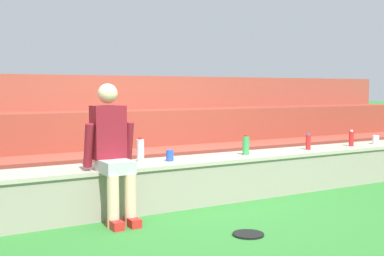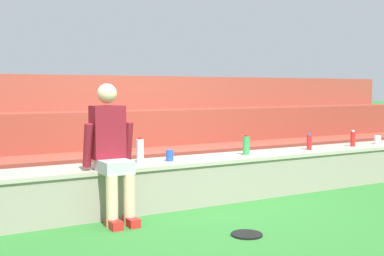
# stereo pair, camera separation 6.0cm
# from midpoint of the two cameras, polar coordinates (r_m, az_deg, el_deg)

# --- Properties ---
(ground_plane) EXTENTS (80.00, 80.00, 0.00)m
(ground_plane) POSITION_cam_midpoint_polar(r_m,az_deg,el_deg) (5.43, 1.16, -9.02)
(ground_plane) COLOR #2D752D
(stone_seating_wall) EXTENTS (8.36, 0.62, 0.49)m
(stone_seating_wall) POSITION_cam_midpoint_polar(r_m,az_deg,el_deg) (5.61, -0.40, -5.85)
(stone_seating_wall) COLOR gray
(stone_seating_wall) RESTS_ON ground
(brick_bleachers) EXTENTS (10.45, 1.99, 1.46)m
(brick_bleachers) POSITION_cam_midpoint_polar(r_m,az_deg,el_deg) (7.19, -7.80, -1.15)
(brick_bleachers) COLOR #963F30
(brick_bleachers) RESTS_ON ground
(person_left_of_center) EXTENTS (0.49, 0.57, 1.32)m
(person_left_of_center) POSITION_cam_midpoint_polar(r_m,az_deg,el_deg) (4.82, -9.42, -2.49)
(person_left_of_center) COLOR beige
(person_left_of_center) RESTS_ON ground
(water_bottle_near_left) EXTENTS (0.06, 0.06, 0.22)m
(water_bottle_near_left) POSITION_cam_midpoint_polar(r_m,az_deg,el_deg) (7.14, 17.46, -1.15)
(water_bottle_near_left) COLOR red
(water_bottle_near_left) RESTS_ON stone_seating_wall
(water_bottle_near_right) EXTENTS (0.08, 0.08, 0.24)m
(water_bottle_near_right) POSITION_cam_midpoint_polar(r_m,az_deg,el_deg) (5.93, 5.87, -1.97)
(water_bottle_near_right) COLOR green
(water_bottle_near_right) RESTS_ON stone_seating_wall
(water_bottle_center_gap) EXTENTS (0.08, 0.08, 0.27)m
(water_bottle_center_gap) POSITION_cam_midpoint_polar(r_m,az_deg,el_deg) (5.28, -6.23, -2.60)
(water_bottle_center_gap) COLOR silver
(water_bottle_center_gap) RESTS_ON stone_seating_wall
(water_bottle_mid_right) EXTENTS (0.06, 0.06, 0.21)m
(water_bottle_mid_right) POSITION_cam_midpoint_polar(r_m,az_deg,el_deg) (6.58, 12.84, -1.57)
(water_bottle_mid_right) COLOR red
(water_bottle_mid_right) RESTS_ON stone_seating_wall
(plastic_cup_right_end) EXTENTS (0.09, 0.09, 0.12)m
(plastic_cup_right_end) POSITION_cam_midpoint_polar(r_m,az_deg,el_deg) (7.51, 19.98, -1.26)
(plastic_cup_right_end) COLOR white
(plastic_cup_right_end) RESTS_ON stone_seating_wall
(plastic_cup_left_end) EXTENTS (0.08, 0.08, 0.12)m
(plastic_cup_left_end) POSITION_cam_midpoint_polar(r_m,az_deg,el_deg) (5.41, -2.86, -3.15)
(plastic_cup_left_end) COLOR blue
(plastic_cup_left_end) RESTS_ON stone_seating_wall
(frisbee) EXTENTS (0.27, 0.27, 0.02)m
(frisbee) POSITION_cam_midpoint_polar(r_m,az_deg,el_deg) (4.45, 6.03, -11.95)
(frisbee) COLOR black
(frisbee) RESTS_ON ground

